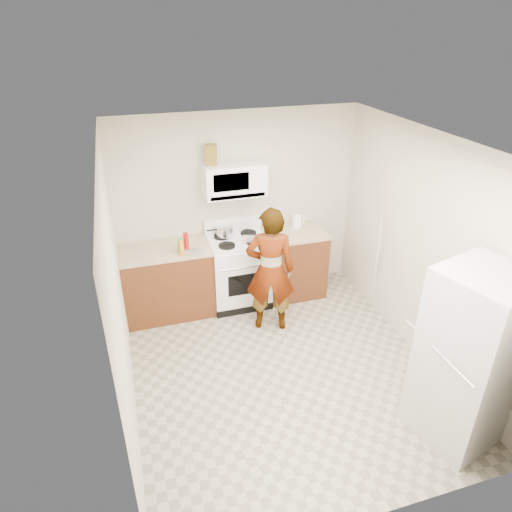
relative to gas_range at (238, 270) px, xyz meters
name	(u,v)px	position (x,y,z in m)	size (l,w,h in m)	color
floor	(282,369)	(0.10, -1.48, -0.49)	(3.60, 3.60, 0.00)	gray
back_wall	(239,207)	(0.10, 0.31, 0.76)	(3.20, 0.02, 2.50)	beige
right_wall	(424,250)	(1.69, -1.48, 0.76)	(0.02, 3.60, 2.50)	beige
cabinet_left	(168,282)	(-0.94, 0.01, -0.04)	(1.12, 0.62, 0.90)	#592F15
counter_left	(164,250)	(-0.94, 0.01, 0.43)	(1.14, 0.64, 0.04)	tan
cabinet_right	(293,264)	(0.78, 0.01, -0.04)	(0.80, 0.62, 0.90)	#592F15
counter_right	(294,233)	(0.78, 0.01, 0.43)	(0.82, 0.64, 0.04)	tan
gas_range	(238,270)	(0.00, 0.00, 0.00)	(0.76, 0.65, 1.13)	white
microwave	(234,179)	(0.00, 0.13, 1.21)	(0.76, 0.38, 0.40)	white
person	(270,270)	(0.22, -0.67, 0.32)	(0.58, 0.38, 1.60)	tan
fridge	(470,358)	(1.36, -2.72, 0.36)	(0.70, 0.70, 1.70)	silver
kettle	(297,222)	(0.87, 0.14, 0.53)	(0.14, 0.14, 0.16)	white
jug	(211,155)	(-0.26, 0.16, 1.53)	(0.14, 0.14, 0.24)	brown
saucepan	(225,231)	(-0.14, 0.13, 0.53)	(0.21, 0.21, 0.12)	silver
tray	(252,240)	(0.16, -0.10, 0.47)	(0.25, 0.16, 0.05)	white
bottle_spray	(186,241)	(-0.67, -0.09, 0.56)	(0.06, 0.06, 0.22)	#B50D13
bottle_hot_sauce	(182,248)	(-0.75, -0.21, 0.54)	(0.06, 0.06, 0.18)	orange
bottle_green_cap	(180,245)	(-0.76, -0.13, 0.54)	(0.05, 0.05, 0.17)	green
pot_lid	(195,251)	(-0.59, -0.17, 0.46)	(0.27, 0.27, 0.01)	silver
broom	(377,264)	(1.65, -0.70, 0.19)	(0.03, 0.03, 1.36)	silver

